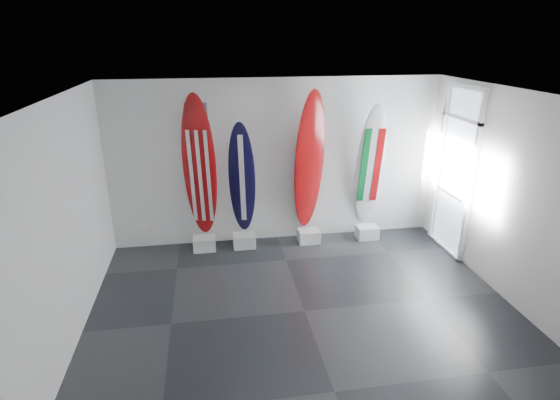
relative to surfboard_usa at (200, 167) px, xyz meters
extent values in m
plane|color=black|center=(1.39, -2.28, -1.53)|extent=(6.00, 6.00, 0.00)
plane|color=white|center=(1.39, -2.28, 1.47)|extent=(6.00, 6.00, 0.00)
plane|color=silver|center=(1.39, 0.22, -0.03)|extent=(6.00, 0.00, 6.00)
plane|color=silver|center=(1.39, -4.78, -0.03)|extent=(6.00, 0.00, 6.00)
plane|color=silver|center=(-1.61, -2.28, -0.03)|extent=(0.00, 5.00, 5.00)
plane|color=silver|center=(4.39, -2.28, -0.03)|extent=(0.00, 5.00, 5.00)
cube|color=silver|center=(0.00, -0.10, -1.41)|extent=(0.40, 0.30, 0.24)
ellipsoid|color=maroon|center=(0.00, 0.00, 0.00)|extent=(0.65, 0.46, 2.59)
cube|color=silver|center=(0.72, -0.10, -1.41)|extent=(0.40, 0.30, 0.24)
ellipsoid|color=black|center=(0.72, 0.00, -0.25)|extent=(0.54, 0.44, 2.09)
cube|color=silver|center=(1.94, -0.10, -1.41)|extent=(0.40, 0.30, 0.24)
ellipsoid|color=maroon|center=(1.94, 0.00, 0.01)|extent=(0.66, 0.49, 2.61)
cube|color=silver|center=(3.09, -0.10, -1.41)|extent=(0.40, 0.30, 0.24)
ellipsoid|color=silver|center=(3.09, 0.00, -0.12)|extent=(0.55, 0.50, 2.36)
cube|color=silver|center=(-1.06, 0.20, -1.18)|extent=(0.09, 0.02, 0.13)
camera|label=1|loc=(0.18, -7.52, 2.16)|focal=28.59mm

